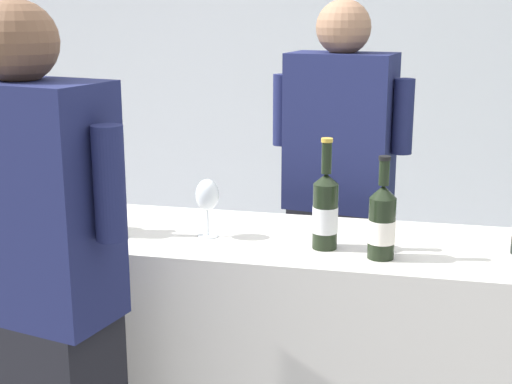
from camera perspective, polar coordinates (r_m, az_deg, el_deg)
The scene contains 10 objects.
wall_back at distance 4.90m, azimuth 6.68°, elevation 11.06°, with size 8.00×0.10×2.80m, color silver.
counter at distance 2.61m, azimuth -0.15°, elevation -13.16°, with size 2.52×0.56×0.93m, color beige.
wine_bottle_0 at distance 2.54m, azimuth -14.18°, elevation -0.16°, with size 0.08×0.08×0.33m.
wine_bottle_2 at distance 2.28m, azimuth 5.47°, elevation -1.44°, with size 0.08×0.08×0.35m.
wine_bottle_5 at distance 2.22m, azimuth 9.87°, elevation -2.33°, with size 0.08×0.08×0.32m.
wine_bottle_6 at distance 2.78m, azimuth -18.09°, elevation 0.91°, with size 0.08×0.08×0.34m.
wine_bottle_7 at distance 2.47m, azimuth -11.97°, elevation -0.67°, with size 0.08×0.08×0.32m.
wine_glass at distance 2.39m, azimuth -3.85°, elevation -0.39°, with size 0.08×0.08×0.20m.
person_server at distance 3.00m, azimuth 6.46°, elevation -1.94°, with size 0.57×0.30×1.70m.
person_guest at distance 2.13m, azimuth -16.67°, elevation -9.76°, with size 0.60×0.34×1.69m.
Camera 1 is at (0.51, -2.26, 1.67)m, focal length 50.89 mm.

